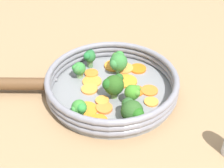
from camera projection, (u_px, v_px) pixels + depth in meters
ground_plane at (112, 93)px, 0.69m from camera, size 4.00×4.00×0.00m
skillet at (112, 91)px, 0.69m from camera, size 0.27×0.27×0.01m
skillet_rim_wall at (112, 82)px, 0.67m from camera, size 0.29×0.29×0.04m
skillet_handle at (7, 84)px, 0.68m from camera, size 0.06×0.18×0.03m
skillet_rivet_left at (56, 80)px, 0.71m from camera, size 0.01×0.01×0.01m
skillet_rivet_right at (52, 95)px, 0.66m from camera, size 0.01×0.01×0.01m
carrot_slice_0 at (113, 66)px, 0.75m from camera, size 0.06×0.06×0.01m
carrot_slice_1 at (124, 68)px, 0.75m from camera, size 0.06×0.06×0.00m
carrot_slice_2 at (86, 109)px, 0.63m from camera, size 0.05×0.05×0.00m
carrot_slice_3 at (98, 122)px, 0.60m from camera, size 0.05×0.05×0.01m
carrot_slice_4 at (92, 81)px, 0.71m from camera, size 0.06×0.06×0.00m
carrot_slice_5 at (89, 89)px, 0.68m from camera, size 0.04×0.04×0.00m
carrot_slice_6 at (151, 102)px, 0.65m from camera, size 0.04×0.04×0.00m
carrot_slice_7 at (104, 108)px, 0.63m from camera, size 0.05×0.05×0.01m
carrot_slice_8 at (138, 69)px, 0.75m from camera, size 0.05×0.05×0.00m
carrot_slice_9 at (135, 91)px, 0.68m from camera, size 0.05×0.05×0.00m
carrot_slice_10 at (127, 81)px, 0.71m from camera, size 0.07×0.07×0.00m
carrot_slice_11 at (91, 73)px, 0.73m from camera, size 0.04×0.04×0.01m
carrot_slice_12 at (149, 90)px, 0.68m from camera, size 0.05×0.05×0.00m
carrot_slice_13 at (102, 101)px, 0.65m from camera, size 0.03×0.03×0.01m
broccoli_floret_0 at (133, 93)px, 0.63m from camera, size 0.03×0.03×0.05m
broccoli_floret_1 at (132, 111)px, 0.59m from camera, size 0.05×0.04×0.05m
broccoli_floret_2 at (79, 69)px, 0.71m from camera, size 0.03×0.03×0.04m
broccoli_floret_3 at (90, 56)px, 0.74m from camera, size 0.03×0.03×0.04m
broccoli_floret_4 at (114, 85)px, 0.65m from camera, size 0.04×0.05×0.05m
broccoli_floret_5 at (80, 108)px, 0.60m from camera, size 0.03×0.03×0.04m
broccoli_floret_6 at (118, 61)px, 0.72m from camera, size 0.05×0.04×0.05m
mushroom_piece_0 at (133, 88)px, 0.68m from camera, size 0.02×0.02×0.01m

